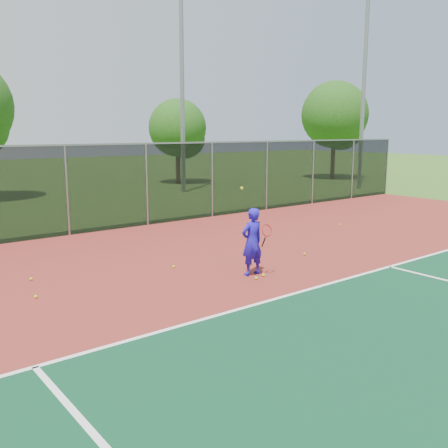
{
  "coord_description": "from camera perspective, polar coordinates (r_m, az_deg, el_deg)",
  "views": [
    {
      "loc": [
        -9.02,
        -4.15,
        3.48
      ],
      "look_at": [
        -1.86,
        5.0,
        1.3
      ],
      "focal_mm": 40.0,
      "sensor_mm": 36.0,
      "label": 1
    }
  ],
  "objects": [
    {
      "name": "practice_ball_1",
      "position": [
        18.91,
        13.15,
        -0.08
      ],
      "size": [
        0.07,
        0.07,
        0.07
      ],
      "primitive_type": "sphere",
      "color": "#CFD719",
      "rests_on": "court_apron"
    },
    {
      "name": "tree_back_mid",
      "position": [
        33.39,
        -5.13,
        10.59
      ],
      "size": [
        3.77,
        3.77,
        5.54
      ],
      "color": "#3B2915",
      "rests_on": "ground"
    },
    {
      "name": "practice_ball_5",
      "position": [
        14.27,
        9.19,
        -3.4
      ],
      "size": [
        0.07,
        0.07,
        0.07
      ],
      "primitive_type": "sphere",
      "color": "#CFD719",
      "rests_on": "court_apron"
    },
    {
      "name": "tree_back_right",
      "position": [
        37.35,
        12.7,
        11.76
      ],
      "size": [
        4.75,
        4.75,
        6.98
      ],
      "color": "#3B2915",
      "rests_on": "ground"
    },
    {
      "name": "practice_ball_0",
      "position": [
        12.61,
        -21.19,
        -5.88
      ],
      "size": [
        0.07,
        0.07,
        0.07
      ],
      "primitive_type": "sphere",
      "color": "#CFD719",
      "rests_on": "court_apron"
    },
    {
      "name": "floodlight_ne",
      "position": [
        31.54,
        15.76,
        16.32
      ],
      "size": [
        0.9,
        0.4,
        12.08
      ],
      "color": "gray",
      "rests_on": "ground"
    },
    {
      "name": "fence_back",
      "position": [
        18.6,
        -8.84,
        4.59
      ],
      "size": [
        30.0,
        0.06,
        3.03
      ],
      "color": "black",
      "rests_on": "court_apron"
    },
    {
      "name": "practice_ball_8",
      "position": [
        11.28,
        -20.71,
        -7.77
      ],
      "size": [
        0.07,
        0.07,
        0.07
      ],
      "primitive_type": "sphere",
      "color": "#CFD719",
      "rests_on": "court_apron"
    },
    {
      "name": "floodlight_n",
      "position": [
        28.71,
        -4.84,
        17.27
      ],
      "size": [
        0.9,
        0.4,
        12.08
      ],
      "color": "gray",
      "rests_on": "ground"
    },
    {
      "name": "practice_ball_7",
      "position": [
        11.86,
        3.7,
        -6.18
      ],
      "size": [
        0.07,
        0.07,
        0.07
      ],
      "primitive_type": "sphere",
      "color": "#CFD719",
      "rests_on": "court_apron"
    },
    {
      "name": "court_apron",
      "position": [
        11.46,
        16.97,
        -7.48
      ],
      "size": [
        30.0,
        20.0,
        0.02
      ],
      "primitive_type": "cube",
      "color": "maroon",
      "rests_on": "ground"
    },
    {
      "name": "practice_ball_3",
      "position": [
        12.87,
        -5.78,
        -4.87
      ],
      "size": [
        0.07,
        0.07,
        0.07
      ],
      "primitive_type": "sphere",
      "color": "#CFD719",
      "rests_on": "court_apron"
    },
    {
      "name": "practice_ball_6",
      "position": [
        12.11,
        4.53,
        -5.84
      ],
      "size": [
        0.07,
        0.07,
        0.07
      ],
      "primitive_type": "sphere",
      "color": "#CFD719",
      "rests_on": "court_apron"
    },
    {
      "name": "tennis_player",
      "position": [
        12.04,
        3.23,
        -2.03
      ],
      "size": [
        0.61,
        0.62,
        2.17
      ],
      "color": "#2014BD",
      "rests_on": "court_apron"
    }
  ]
}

